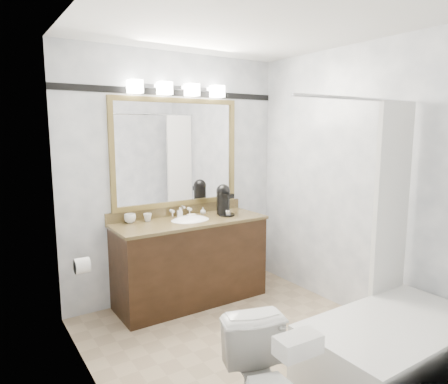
{
  "coord_description": "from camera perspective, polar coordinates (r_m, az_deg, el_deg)",
  "views": [
    {
      "loc": [
        -1.84,
        -2.4,
        1.74
      ],
      "look_at": [
        -0.03,
        0.35,
        1.22
      ],
      "focal_mm": 32.0,
      "sensor_mm": 36.0,
      "label": 1
    }
  ],
  "objects": [
    {
      "name": "mirror",
      "position": [
        4.13,
        -6.74,
        5.58
      ],
      "size": [
        1.4,
        0.04,
        1.1
      ],
      "color": "olive",
      "rests_on": "room"
    },
    {
      "name": "vanity_light_bar",
      "position": [
        4.09,
        -6.56,
        14.43
      ],
      "size": [
        1.02,
        0.14,
        0.12
      ],
      "color": "silver",
      "rests_on": "room"
    },
    {
      "name": "tp_roll",
      "position": [
        3.31,
        -19.64,
        -9.86
      ],
      "size": [
        0.11,
        0.12,
        0.12
      ],
      "primitive_type": "cylinder",
      "rotation": [
        0.0,
        1.57,
        0.0
      ],
      "color": "white",
      "rests_on": "room"
    },
    {
      "name": "cup_right",
      "position": [
        3.97,
        -10.85,
        -3.58
      ],
      "size": [
        0.1,
        0.1,
        0.08
      ],
      "primitive_type": "imported",
      "rotation": [
        0.0,
        0.0,
        0.32
      ],
      "color": "white",
      "rests_on": "vanity"
    },
    {
      "name": "vanity",
      "position": [
        4.09,
        -4.78,
        -9.54
      ],
      "size": [
        1.53,
        0.58,
        0.97
      ],
      "color": "black",
      "rests_on": "ground"
    },
    {
      "name": "tissue_box",
      "position": [
        2.07,
        10.52,
        -20.66
      ],
      "size": [
        0.23,
        0.14,
        0.09
      ],
      "primitive_type": "cube",
      "rotation": [
        0.0,
        0.0,
        -0.06
      ],
      "color": "white",
      "rests_on": "toilet"
    },
    {
      "name": "cup_left",
      "position": [
        3.94,
        -13.28,
        -3.68
      ],
      "size": [
        0.11,
        0.11,
        0.09
      ],
      "primitive_type": "imported",
      "rotation": [
        0.0,
        0.0,
        -0.02
      ],
      "color": "white",
      "rests_on": "vanity"
    },
    {
      "name": "coffee_maker",
      "position": [
        4.16,
        -0.05,
        -1.03
      ],
      "size": [
        0.17,
        0.21,
        0.32
      ],
      "rotation": [
        0.0,
        0.0,
        0.15
      ],
      "color": "black",
      "rests_on": "vanity"
    },
    {
      "name": "accent_stripe",
      "position": [
        4.14,
        -6.97,
        13.89
      ],
      "size": [
        2.4,
        0.01,
        0.06
      ],
      "primitive_type": "cube",
      "color": "black",
      "rests_on": "room"
    },
    {
      "name": "bathtub",
      "position": [
        3.18,
        23.04,
        -19.11
      ],
      "size": [
        1.3,
        0.75,
        1.96
      ],
      "color": "white",
      "rests_on": "ground"
    },
    {
      "name": "soap_bottle_a",
      "position": [
        4.07,
        -6.33,
        -2.95
      ],
      "size": [
        0.06,
        0.06,
        0.1
      ],
      "primitive_type": "imported",
      "rotation": [
        0.0,
        0.0,
        -0.19
      ],
      "color": "white",
      "rests_on": "vanity"
    },
    {
      "name": "soap_bar",
      "position": [
        4.12,
        -4.68,
        -3.35
      ],
      "size": [
        0.09,
        0.07,
        0.03
      ],
      "primitive_type": "cube",
      "rotation": [
        0.0,
        0.0,
        -0.18
      ],
      "color": "beige",
      "rests_on": "vanity"
    },
    {
      "name": "room",
      "position": [
        3.07,
        4.13,
        -0.25
      ],
      "size": [
        2.42,
        2.62,
        2.52
      ],
      "color": "tan",
      "rests_on": "ground"
    },
    {
      "name": "soap_bottle_b",
      "position": [
        4.23,
        -3.02,
        -2.69
      ],
      "size": [
        0.07,
        0.07,
        0.07
      ],
      "primitive_type": "imported",
      "rotation": [
        0.0,
        0.0,
        -0.4
      ],
      "color": "white",
      "rests_on": "vanity"
    }
  ]
}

